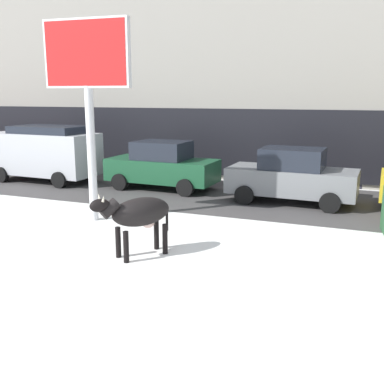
% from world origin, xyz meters
% --- Properties ---
extents(ground_plane, '(120.00, 120.00, 0.00)m').
position_xyz_m(ground_plane, '(0.00, 0.00, 0.00)').
color(ground_plane, white).
extents(road_strip, '(60.00, 5.60, 0.01)m').
position_xyz_m(road_strip, '(0.00, 8.31, 0.00)').
color(road_strip, '#423F3F').
rests_on(road_strip, ground).
extents(building_facade, '(44.00, 6.10, 13.00)m').
position_xyz_m(building_facade, '(0.00, 14.32, 6.48)').
color(building_facade, gray).
rests_on(building_facade, ground).
extents(cow_black, '(1.41, 1.80, 1.54)m').
position_xyz_m(cow_black, '(-0.91, 1.67, 0.99)').
color(cow_black, black).
rests_on(cow_black, ground).
extents(billboard, '(2.53, 0.38, 5.56)m').
position_xyz_m(billboard, '(-3.54, 3.87, 4.31)').
color(billboard, silver).
rests_on(billboard, ground).
extents(car_silver_van, '(4.67, 2.26, 2.32)m').
position_xyz_m(car_silver_van, '(-8.81, 8.31, 1.24)').
color(car_silver_van, '#B7BABF').
rests_on(car_silver_van, ground).
extents(car_darkgreen_sedan, '(4.26, 2.11, 1.84)m').
position_xyz_m(car_darkgreen_sedan, '(-3.56, 8.62, 0.91)').
color(car_darkgreen_sedan, '#194C2D').
rests_on(car_darkgreen_sedan, ground).
extents(car_grey_sedan, '(4.26, 2.11, 1.84)m').
position_xyz_m(car_grey_sedan, '(1.44, 8.11, 0.91)').
color(car_grey_sedan, slate).
rests_on(car_grey_sedan, ground).
extents(pedestrian_near_billboard, '(0.36, 0.24, 1.73)m').
position_xyz_m(pedestrian_near_billboard, '(3.58, 11.43, 0.88)').
color(pedestrian_near_billboard, '#282833').
rests_on(pedestrian_near_billboard, ground).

